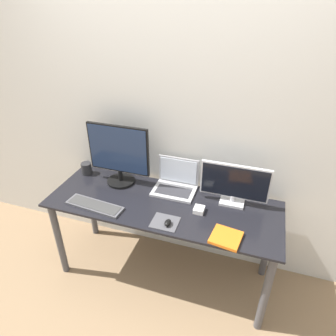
% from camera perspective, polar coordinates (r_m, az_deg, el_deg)
% --- Properties ---
extents(ground_plane, '(12.00, 12.00, 0.00)m').
position_cam_1_polar(ground_plane, '(2.64, -3.36, -24.00)').
color(ground_plane, '#8C7051').
extents(wall_back, '(7.00, 0.05, 2.50)m').
position_cam_1_polar(wall_back, '(2.36, 1.93, 8.27)').
color(wall_back, silver).
rests_on(wall_back, ground_plane).
extents(desk, '(1.78, 0.63, 0.76)m').
position_cam_1_polar(desk, '(2.37, -1.02, -9.22)').
color(desk, black).
rests_on(desk, ground_plane).
extents(monitor_left, '(0.52, 0.23, 0.51)m').
position_cam_1_polar(monitor_left, '(2.44, -9.38, 2.57)').
color(monitor_left, black).
rests_on(monitor_left, desk).
extents(monitor_right, '(0.50, 0.13, 0.33)m').
position_cam_1_polar(monitor_right, '(2.25, 12.52, -2.99)').
color(monitor_right, silver).
rests_on(monitor_right, desk).
extents(laptop, '(0.34, 0.25, 0.25)m').
position_cam_1_polar(laptop, '(2.42, 1.50, -2.75)').
color(laptop, '#ADADB2').
rests_on(laptop, desk).
extents(keyboard, '(0.46, 0.17, 0.02)m').
position_cam_1_polar(keyboard, '(2.32, -13.80, -6.95)').
color(keyboard, '#4C4C51').
rests_on(keyboard, desk).
extents(mousepad, '(0.19, 0.17, 0.00)m').
position_cam_1_polar(mousepad, '(2.12, -0.57, -10.28)').
color(mousepad, '#47474C').
rests_on(mousepad, desk).
extents(mouse, '(0.04, 0.07, 0.04)m').
position_cam_1_polar(mouse, '(2.09, -0.04, -10.39)').
color(mouse, black).
rests_on(mouse, mousepad).
extents(book, '(0.21, 0.21, 0.02)m').
position_cam_1_polar(book, '(2.03, 10.99, -12.86)').
color(book, orange).
rests_on(book, desk).
extents(mug, '(0.09, 0.09, 0.10)m').
position_cam_1_polar(mug, '(2.72, -15.26, -0.08)').
color(mug, '#262628').
rests_on(mug, desk).
extents(power_brick, '(0.07, 0.08, 0.04)m').
position_cam_1_polar(power_brick, '(2.22, 5.92, -7.90)').
color(power_brick, white).
rests_on(power_brick, desk).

